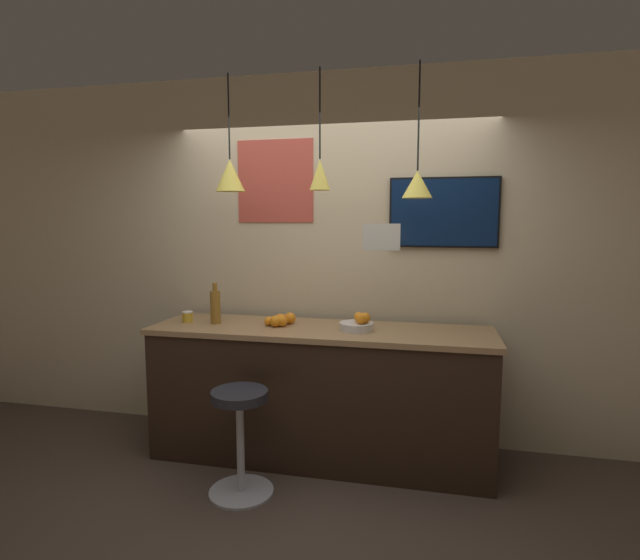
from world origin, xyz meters
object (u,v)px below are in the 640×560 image
(bar_stool, at_px, (240,426))
(fruit_bowl, at_px, (358,324))
(spread_jar, at_px, (187,317))
(juice_bottle, at_px, (215,306))
(mounted_tv, at_px, (444,213))

(bar_stool, bearing_deg, fruit_bowl, 40.83)
(fruit_bowl, xyz_separation_m, spread_jar, (-1.32, 0.00, -0.00))
(juice_bottle, relative_size, spread_jar, 3.76)
(juice_bottle, bearing_deg, spread_jar, -180.00)
(fruit_bowl, xyz_separation_m, juice_bottle, (-1.08, 0.00, 0.09))
(bar_stool, relative_size, mounted_tv, 0.86)
(spread_jar, height_order, mounted_tv, mounted_tv)
(mounted_tv, bearing_deg, fruit_bowl, -143.69)
(fruit_bowl, relative_size, juice_bottle, 0.78)
(bar_stool, xyz_separation_m, fruit_bowl, (0.67, 0.58, 0.57))
(spread_jar, bearing_deg, juice_bottle, 0.00)
(juice_bottle, xyz_separation_m, mounted_tv, (1.66, 0.42, 0.70))
(fruit_bowl, bearing_deg, bar_stool, -139.17)
(bar_stool, xyz_separation_m, spread_jar, (-0.65, 0.58, 0.57))
(fruit_bowl, bearing_deg, juice_bottle, 179.91)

